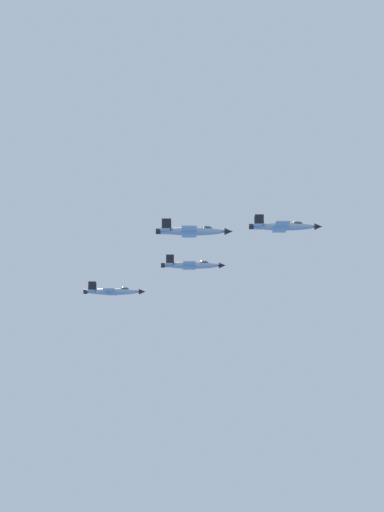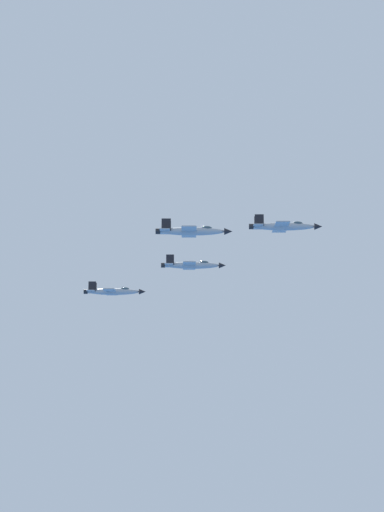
{
  "view_description": "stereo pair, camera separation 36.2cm",
  "coord_description": "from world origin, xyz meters",
  "px_view_note": "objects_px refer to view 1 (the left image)",
  "views": [
    {
      "loc": [
        119.77,
        -161.41,
        96.74
      ],
      "look_at": [
        0.56,
        -16.12,
        137.09
      ],
      "focal_mm": 59.95,
      "sensor_mm": 36.0,
      "label": 1
    },
    {
      "loc": [
        120.05,
        -161.18,
        96.74
      ],
      "look_at": [
        0.56,
        -16.12,
        137.09
      ],
      "focal_mm": 59.95,
      "sensor_mm": 36.0,
      "label": 2
    }
  ],
  "objects_px": {
    "jet_left_wingman": "(192,265)",
    "jet_right_wingman": "(193,231)",
    "jet_left_outer": "(113,291)",
    "jet_lead": "(284,226)"
  },
  "relations": [
    {
      "from": "jet_left_wingman",
      "to": "jet_right_wingman",
      "type": "xyz_separation_m",
      "value": [
        21.57,
        -26.1,
        -0.09
      ]
    },
    {
      "from": "jet_right_wingman",
      "to": "jet_left_outer",
      "type": "bearing_deg",
      "value": 111.11
    },
    {
      "from": "jet_lead",
      "to": "jet_left_wingman",
      "type": "distance_m",
      "value": 26.64
    },
    {
      "from": "jet_left_wingman",
      "to": "jet_right_wingman",
      "type": "bearing_deg",
      "value": -90.77
    },
    {
      "from": "jet_left_outer",
      "to": "jet_left_wingman",
      "type": "bearing_deg",
      "value": -40.62
    },
    {
      "from": "jet_lead",
      "to": "jet_left_wingman",
      "type": "height_order",
      "value": "jet_lead"
    },
    {
      "from": "jet_left_wingman",
      "to": "jet_left_outer",
      "type": "bearing_deg",
      "value": 138.86
    },
    {
      "from": "jet_right_wingman",
      "to": "jet_left_wingman",
      "type": "bearing_deg",
      "value": 89.7
    },
    {
      "from": "jet_left_wingman",
      "to": "jet_right_wingman",
      "type": "height_order",
      "value": "jet_left_wingman"
    },
    {
      "from": "jet_left_wingman",
      "to": "jet_left_outer",
      "type": "height_order",
      "value": "jet_left_wingman"
    }
  ]
}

